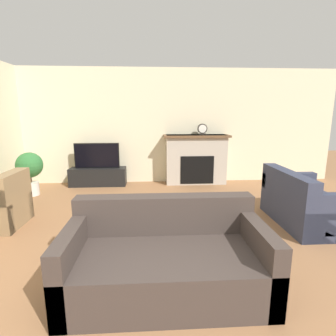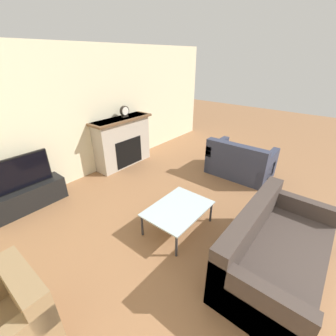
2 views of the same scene
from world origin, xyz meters
name	(u,v)px [view 2 (image 2 of 2)]	position (x,y,z in m)	size (l,w,h in m)	color
wall_back	(70,118)	(0.00, 4.95, 1.35)	(8.97, 0.06, 2.70)	beige
fireplace	(123,141)	(1.08, 4.72, 0.61)	(1.54, 0.47, 1.17)	#B2A899
tv_stand	(27,198)	(-1.24, 4.65, 0.21)	(1.29, 0.38, 0.42)	black
tv	(18,173)	(-1.24, 4.65, 0.71)	(1.02, 0.06, 0.58)	black
couch_sectional	(274,252)	(0.16, 0.88, 0.29)	(1.85, 0.96, 0.82)	#3D332D
couch_loveseat	(239,163)	(2.34, 2.26, 0.29)	(0.90, 1.33, 0.82)	#33384C
coffee_table	(178,210)	(0.03, 2.26, 0.35)	(1.01, 0.73, 0.38)	#333338
mantel_clock	(125,111)	(1.21, 4.72, 1.30)	(0.23, 0.07, 0.26)	#28231E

